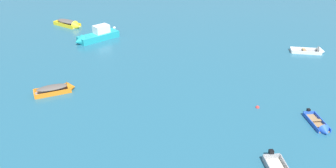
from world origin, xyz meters
TOP-DOWN VIEW (x-y plane):
  - rowboat_white_near_left at (14.17, 34.57)m, footprint 3.54×1.30m
  - rowboat_orange_near_right at (-8.80, 21.63)m, footprint 3.40×2.78m
  - rowboat_yellow_far_left at (-15.51, 38.56)m, footprint 4.49×2.97m
  - motor_launch_turquoise_midfield_right at (-10.37, 34.12)m, footprint 4.50×5.24m
  - rowboat_blue_near_camera at (11.69, 19.79)m, footprint 1.59×2.96m
  - mooring_buoy_outer_edge at (-9.71, 38.98)m, footprint 0.38×0.38m
  - mooring_buoy_midfield at (7.49, 21.95)m, footprint 0.31×0.31m

SIDE VIEW (x-z plane):
  - mooring_buoy_outer_edge at x=-9.71m, z-range -0.19..0.19m
  - mooring_buoy_midfield at x=7.49m, z-range -0.15..0.15m
  - rowboat_blue_near_camera at x=11.69m, z-range -0.28..0.55m
  - rowboat_white_near_left at x=14.17m, z-range -0.40..0.72m
  - rowboat_orange_near_right at x=-8.80m, z-range -0.24..0.84m
  - rowboat_yellow_far_left at x=-15.51m, z-range -0.31..1.00m
  - motor_launch_turquoise_midfield_right at x=-10.37m, z-range -0.42..1.50m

